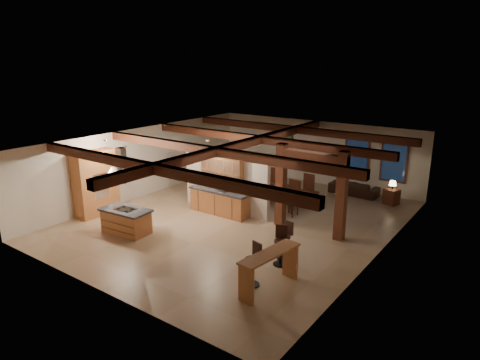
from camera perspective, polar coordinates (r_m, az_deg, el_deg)
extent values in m
plane|color=tan|center=(15.54, -0.07, -5.34)|extent=(12.00, 12.00, 0.00)
plane|color=beige|center=(20.09, 10.03, 3.67)|extent=(10.00, 0.00, 10.00)
plane|color=beige|center=(11.06, -18.76, -7.23)|extent=(10.00, 0.00, 10.00)
plane|color=beige|center=(18.35, -12.83, 2.35)|extent=(0.00, 12.00, 12.00)
plane|color=beige|center=(12.93, 18.23, -3.80)|extent=(0.00, 12.00, 12.00)
plane|color=#3A2612|center=(14.73, -0.07, 5.23)|extent=(12.00, 12.00, 0.00)
cube|color=#421710|center=(11.83, -11.50, 1.52)|extent=(10.00, 0.25, 0.28)
cube|color=#421710|center=(13.75, -3.25, 3.82)|extent=(10.00, 0.25, 0.28)
cube|color=#421710|center=(15.81, 2.71, 5.44)|extent=(10.00, 0.25, 0.28)
cube|color=#421710|center=(18.10, 7.42, 6.66)|extent=(10.00, 0.25, 0.28)
cube|color=#421710|center=(14.76, -0.07, 4.69)|extent=(0.28, 12.00, 0.28)
cube|color=#421710|center=(14.74, 5.49, -0.65)|extent=(0.30, 0.30, 2.90)
cube|color=#421710|center=(13.82, 13.38, -2.16)|extent=(0.30, 0.30, 2.90)
cube|color=#421710|center=(13.95, 9.51, 3.13)|extent=(2.50, 0.28, 0.28)
cube|color=beige|center=(16.13, -1.91, -0.41)|extent=(3.80, 0.18, 2.20)
cube|color=#A45635|center=(16.61, -18.70, -0.42)|extent=(0.64, 1.60, 2.40)
cube|color=silver|center=(16.39, -18.07, -0.76)|extent=(0.06, 0.62, 0.95)
cube|color=black|center=(16.31, -18.04, -0.11)|extent=(0.01, 0.50, 0.28)
cube|color=#A45635|center=(16.04, -2.74, -3.03)|extent=(2.40, 0.60, 0.86)
cube|color=black|center=(15.89, -2.76, -1.42)|extent=(2.50, 0.66, 0.08)
cube|color=#A45635|center=(15.79, -2.33, 2.05)|extent=(1.80, 0.34, 0.95)
cube|color=silver|center=(15.66, -2.74, 1.92)|extent=(1.74, 0.02, 0.90)
pyramid|color=silver|center=(14.41, -15.31, -0.41)|extent=(1.10, 1.10, 0.45)
cube|color=silver|center=(14.21, -15.55, 2.73)|extent=(0.26, 0.22, 0.73)
cube|color=#421710|center=(19.27, 15.31, 2.97)|extent=(1.10, 0.05, 1.70)
cube|color=black|center=(19.24, 15.27, 2.96)|extent=(0.95, 0.02, 1.55)
cube|color=#421710|center=(18.79, 19.85, 2.26)|extent=(1.10, 0.05, 1.70)
cube|color=black|center=(18.76, 19.83, 2.25)|extent=(0.95, 0.02, 1.55)
cube|color=#421710|center=(20.67, 6.25, 4.87)|extent=(0.65, 0.04, 0.85)
cube|color=#2A633E|center=(20.65, 6.21, 4.86)|extent=(0.55, 0.01, 0.75)
cylinder|color=silver|center=(14.50, -15.09, 4.38)|extent=(0.16, 0.16, 0.03)
cylinder|color=silver|center=(14.96, -4.32, 5.23)|extent=(0.16, 0.16, 0.03)
cylinder|color=silver|center=(15.77, -17.50, 5.09)|extent=(0.16, 0.16, 0.03)
cube|color=#A45635|center=(14.83, -14.93, -5.40)|extent=(1.65, 0.92, 0.76)
cube|color=black|center=(14.69, -15.04, -3.90)|extent=(1.76, 1.04, 0.07)
cube|color=black|center=(14.67, -15.05, -3.75)|extent=(0.70, 0.49, 0.02)
imported|color=#402110|center=(16.97, 5.91, -2.33)|extent=(2.19, 1.64, 0.68)
imported|color=black|center=(18.94, 14.94, -0.99)|extent=(2.06, 0.86, 0.59)
imported|color=#B7B7BC|center=(15.74, -2.28, -0.93)|extent=(0.57, 0.48, 0.27)
cube|color=#A45635|center=(10.77, 4.00, -9.76)|extent=(0.73, 1.97, 0.06)
cube|color=#A45635|center=(10.42, 0.83, -13.76)|extent=(0.44, 0.15, 0.96)
cube|color=#A45635|center=(11.60, 6.72, -10.59)|extent=(0.44, 0.15, 0.96)
cube|color=#421710|center=(18.12, 19.54, -2.10)|extent=(0.63, 0.63, 0.62)
cylinder|color=black|center=(18.01, 19.65, -0.91)|extent=(0.06, 0.06, 0.17)
cone|color=#FFDA99|center=(17.96, 19.70, -0.40)|extent=(0.29, 0.29, 0.19)
cylinder|color=black|center=(11.03, 1.60, -10.56)|extent=(0.36, 0.36, 0.07)
cube|color=black|center=(11.03, 2.30, -9.24)|extent=(0.34, 0.13, 0.40)
cylinder|color=black|center=(11.20, 1.58, -12.21)|extent=(0.06, 0.06, 0.70)
cylinder|color=black|center=(11.36, 1.57, -13.72)|extent=(0.40, 0.40, 0.03)
cylinder|color=black|center=(12.41, 5.94, -7.51)|extent=(0.36, 0.36, 0.07)
cube|color=black|center=(12.44, 6.49, -6.32)|extent=(0.34, 0.10, 0.40)
cylinder|color=black|center=(12.56, 5.89, -9.01)|extent=(0.06, 0.06, 0.70)
cylinder|color=black|center=(12.71, 5.85, -10.40)|extent=(0.40, 0.40, 0.03)
cylinder|color=black|center=(12.10, 5.45, -8.14)|extent=(0.36, 0.36, 0.07)
cube|color=black|center=(12.16, 5.57, -6.82)|extent=(0.33, 0.17, 0.40)
cylinder|color=black|center=(12.25, 5.40, -9.68)|extent=(0.06, 0.06, 0.70)
cylinder|color=black|center=(12.40, 5.36, -11.10)|extent=(0.40, 0.40, 0.03)
cube|color=#421710|center=(16.71, 2.27, -1.99)|extent=(0.48, 0.48, 0.07)
cube|color=#421710|center=(16.77, 2.74, -0.47)|extent=(0.47, 0.07, 0.83)
cylinder|color=#421710|center=(16.75, 1.36, -2.89)|extent=(0.06, 0.06, 0.46)
cylinder|color=#421710|center=(16.55, 2.41, -3.14)|extent=(0.06, 0.06, 0.46)
cylinder|color=#421710|center=(17.04, 2.11, -2.56)|extent=(0.06, 0.06, 0.46)
cylinder|color=#421710|center=(16.84, 3.15, -2.81)|extent=(0.06, 0.06, 0.46)
cube|color=#421710|center=(17.94, 5.14, -0.78)|extent=(0.48, 0.48, 0.07)
cube|color=#421710|center=(17.63, 4.77, 0.32)|extent=(0.47, 0.07, 0.83)
cylinder|color=#421710|center=(18.07, 5.94, -1.55)|extent=(0.06, 0.06, 0.46)
cylinder|color=#421710|center=(18.26, 4.94, -1.34)|extent=(0.06, 0.06, 0.46)
cylinder|color=#421710|center=(17.77, 5.30, -1.84)|extent=(0.06, 0.06, 0.46)
cylinder|color=#421710|center=(17.96, 4.29, -1.62)|extent=(0.06, 0.06, 0.46)
cube|color=#421710|center=(15.91, 6.81, -3.03)|extent=(0.48, 0.48, 0.07)
cube|color=#421710|center=(15.98, 7.28, -1.43)|extent=(0.47, 0.07, 0.83)
cylinder|color=#421710|center=(15.94, 5.85, -3.97)|extent=(0.06, 0.06, 0.46)
cylinder|color=#421710|center=(15.76, 7.01, -4.25)|extent=(0.06, 0.06, 0.46)
cylinder|color=#421710|center=(16.24, 6.55, -3.61)|extent=(0.06, 0.06, 0.46)
cylinder|color=#421710|center=(16.06, 7.70, -3.88)|extent=(0.06, 0.06, 0.46)
cube|color=#421710|center=(17.19, 9.48, -1.68)|extent=(0.48, 0.48, 0.07)
cube|color=#421710|center=(16.88, 9.16, -0.55)|extent=(0.47, 0.07, 0.83)
cylinder|color=#421710|center=(17.35, 10.28, -2.48)|extent=(0.06, 0.06, 0.46)
cylinder|color=#421710|center=(17.52, 9.19, -2.25)|extent=(0.06, 0.06, 0.46)
cylinder|color=#421710|center=(17.04, 9.69, -2.80)|extent=(0.06, 0.06, 0.46)
cylinder|color=#421710|center=(17.20, 8.59, -2.56)|extent=(0.06, 0.06, 0.46)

